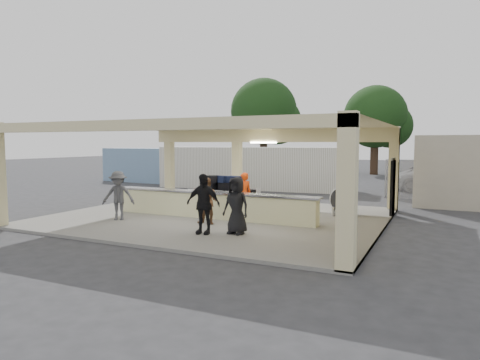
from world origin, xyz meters
The scene contains 16 objects.
ground centered at (0.00, 0.00, 0.00)m, with size 120.00×120.00×0.00m, color #2A2A2D.
pavilion centered at (0.21, 0.66, 1.35)m, with size 12.01×10.00×3.55m.
baggage_counter centered at (0.00, -0.50, 0.59)m, with size 8.20×0.58×0.98m.
luggage_cart centered at (-0.26, 0.95, 0.91)m, with size 2.56×1.68×1.45m.
drum_fan centered at (4.29, 2.04, 0.70)m, with size 1.06×0.67×1.11m.
baggage_handler centered at (0.79, 0.64, 0.92)m, with size 0.60×0.33×1.64m, color #DF3D0B.
passenger_a centered at (0.47, -1.62, 0.90)m, with size 0.77×0.34×1.59m, color brown.
passenger_b centered at (1.12, -3.01, 1.02)m, with size 1.08×0.39×1.84m, color black.
passenger_c centered at (-2.84, -2.28, 0.98)m, with size 1.13×0.40×1.76m, color #48494D.
passenger_d centered at (2.03, -2.58, 0.97)m, with size 0.85×0.35×1.75m, color black.
car_white_a centered at (7.49, 13.72, 0.71)m, with size 2.37×5.00×1.43m, color silver.
car_dark centered at (7.41, 15.11, 0.73)m, with size 1.55×4.38×1.46m, color black.
container_white centered at (-3.13, 10.31, 1.30)m, with size 11.97×2.39×2.59m, color white.
container_blue centered at (-10.76, 11.26, 1.23)m, with size 9.47×2.27×2.46m, color #78A3C1.
tree_left centered at (-7.68, 24.16, 5.59)m, with size 6.60×6.30×9.00m.
tree_mid centered at (2.32, 26.16, 4.96)m, with size 6.00×5.60×8.00m.
Camera 1 is at (7.67, -14.15, 2.88)m, focal length 32.00 mm.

